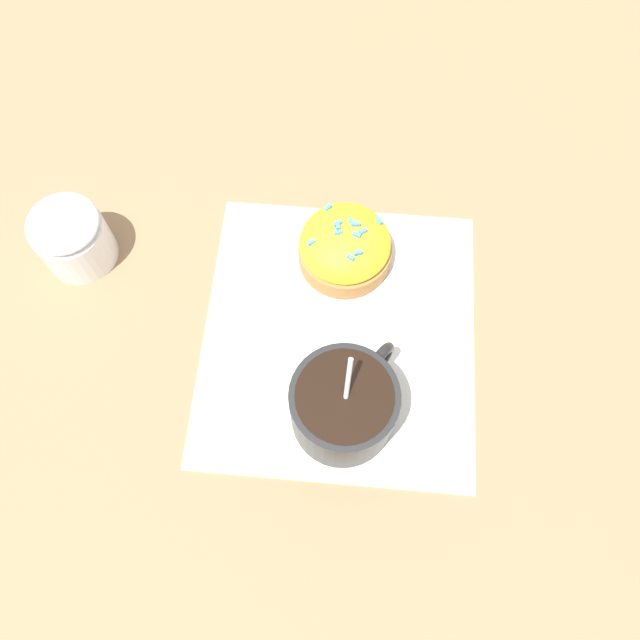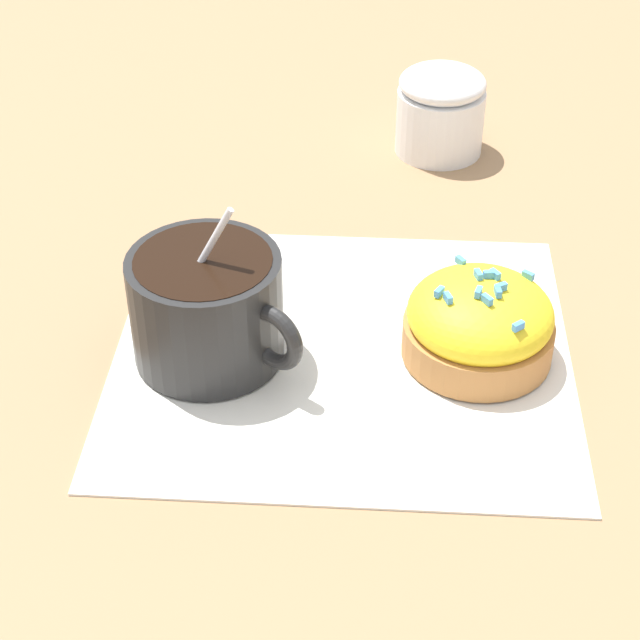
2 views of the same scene
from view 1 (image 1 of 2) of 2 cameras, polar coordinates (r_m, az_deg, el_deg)
ground_plane at (r=0.57m, az=1.75°, el=-1.36°), size 3.00×3.00×0.00m
paper_napkin at (r=0.57m, az=1.75°, el=-1.30°), size 0.29×0.27×0.00m
coffee_cup at (r=0.51m, az=2.06°, el=-7.75°), size 0.10×0.09×0.10m
frosted_pastry at (r=0.59m, az=2.30°, el=6.72°), size 0.09×0.09×0.05m
sugar_bowl at (r=0.62m, az=-21.79°, el=7.13°), size 0.07×0.07×0.07m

